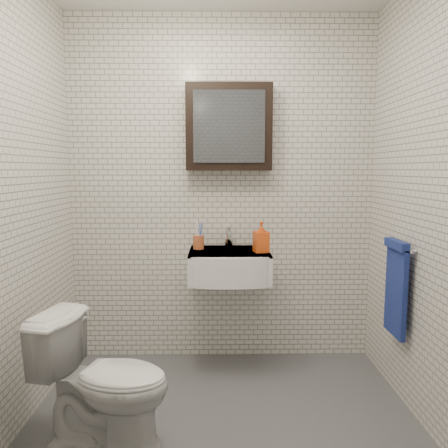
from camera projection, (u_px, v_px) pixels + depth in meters
The scene contains 9 objects.
ground at pixel (223, 432), 2.35m from camera, with size 2.20×2.00×0.01m, color #505359.
room_shell at pixel (223, 158), 2.17m from camera, with size 2.22×2.02×2.51m.
washbasin at pixel (229, 265), 2.98m from camera, with size 0.55×0.50×0.20m.
faucet at pixel (229, 238), 3.16m from camera, with size 0.06×0.20×0.15m.
mirror_cabinet at pixel (229, 128), 3.06m from camera, with size 0.60×0.15×0.60m.
towel_rail at pixel (396, 284), 2.62m from camera, with size 0.09×0.30×0.58m.
toothbrush_cup at pixel (199, 242), 3.08m from camera, with size 0.08×0.08×0.21m.
soap_bottle at pixel (261, 237), 2.95m from camera, with size 0.09×0.10×0.21m, color #E94918.
toilet at pixel (105, 380), 2.22m from camera, with size 0.38×0.67×0.68m, color white.
Camera 1 is at (-0.03, -2.19, 1.41)m, focal length 35.00 mm.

